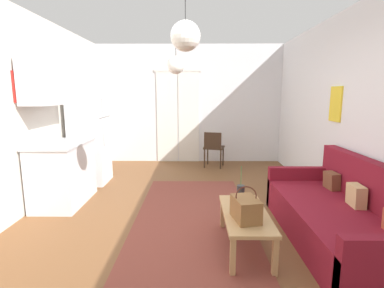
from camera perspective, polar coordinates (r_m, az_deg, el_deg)
name	(u,v)px	position (r m, az deg, el deg)	size (l,w,h in m)	color
ground_plane	(184,232)	(3.69, -1.60, -17.07)	(4.93, 7.77, 0.10)	brown
wall_back	(189,105)	(6.92, -0.65, 7.80)	(4.53, 0.13, 2.76)	silver
wall_right	(379,116)	(3.90, 33.05, 4.73)	(0.12, 7.37, 2.76)	silver
area_rug	(193,216)	(3.97, 0.17, -14.14)	(1.50, 3.10, 0.01)	brown
couch	(343,218)	(3.67, 27.72, -12.88)	(0.94, 2.15, 0.90)	maroon
coffee_table	(245,217)	(3.16, 10.52, -14.08)	(0.46, 1.03, 0.40)	tan
bamboo_vase	(241,195)	(3.30, 9.60, -9.89)	(0.09, 0.09, 0.44)	#2D2D33
handbag	(246,209)	(2.93, 10.60, -12.49)	(0.28, 0.36, 0.34)	brown
refrigerator	(90,136)	(5.54, -19.63, 1.54)	(0.62, 0.63, 1.75)	white
kitchen_counter	(59,152)	(4.65, -24.80, -1.45)	(0.64, 1.05, 2.09)	silver
accent_chair	(214,147)	(6.39, 4.30, -0.52)	(0.51, 0.49, 0.80)	#382619
pendant_lamp_near	(185,36)	(3.01, -1.31, 20.61)	(0.30, 0.30, 0.72)	black
pendant_lamp_far	(176,65)	(4.98, -3.21, 15.37)	(0.30, 0.30, 0.81)	black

